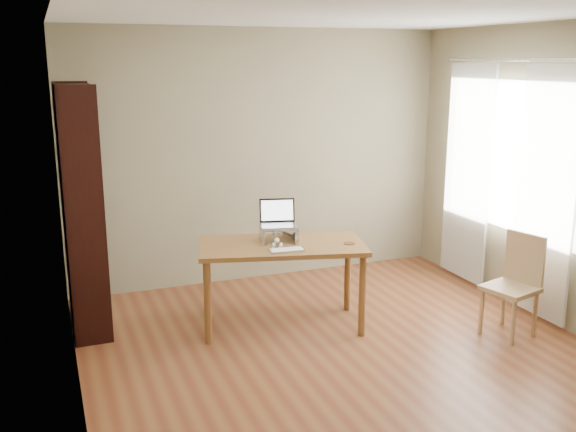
% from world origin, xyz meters
% --- Properties ---
extents(room, '(4.04, 4.54, 2.64)m').
position_xyz_m(room, '(0.03, 0.01, 1.30)').
color(room, brown).
rests_on(room, ground).
extents(bookshelf, '(0.30, 0.90, 2.10)m').
position_xyz_m(bookshelf, '(-1.83, 1.55, 1.05)').
color(bookshelf, black).
rests_on(bookshelf, ground).
extents(curtains, '(0.03, 1.90, 2.25)m').
position_xyz_m(curtains, '(1.92, 0.80, 1.17)').
color(curtains, white).
rests_on(curtains, ground).
extents(desk, '(1.54, 1.03, 0.75)m').
position_xyz_m(desk, '(-0.27, 0.92, 0.65)').
color(desk, brown).
rests_on(desk, ground).
extents(laptop_stand, '(0.32, 0.25, 0.13)m').
position_xyz_m(laptop_stand, '(-0.27, 1.00, 0.83)').
color(laptop_stand, silver).
rests_on(laptop_stand, desk).
extents(laptop, '(0.35, 0.33, 0.22)m').
position_xyz_m(laptop, '(-0.27, 1.06, 0.94)').
color(laptop, silver).
rests_on(laptop, laptop_stand).
extents(keyboard, '(0.30, 0.15, 0.02)m').
position_xyz_m(keyboard, '(-0.31, 0.70, 0.76)').
color(keyboard, silver).
rests_on(keyboard, desk).
extents(coaster, '(0.10, 0.10, 0.01)m').
position_xyz_m(coaster, '(0.27, 0.71, 0.75)').
color(coaster, brown).
rests_on(coaster, desk).
extents(cat, '(0.23, 0.47, 0.14)m').
position_xyz_m(cat, '(-0.28, 1.03, 0.81)').
color(cat, '#433A34').
rests_on(cat, desk).
extents(chair, '(0.47, 0.47, 0.86)m').
position_xyz_m(chair, '(1.52, 0.06, 0.46)').
color(chair, tan).
rests_on(chair, ground).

